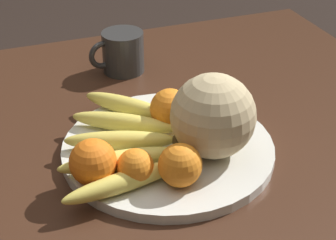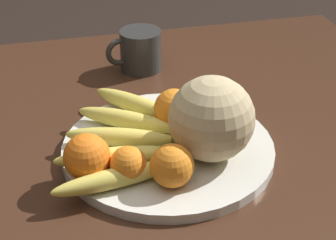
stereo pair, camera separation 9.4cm
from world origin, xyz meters
name	(u,v)px [view 2 (the right image)]	position (x,y,z in m)	size (l,w,h in m)	color
kitchen_table	(134,205)	(0.00, 0.00, 0.63)	(1.26, 1.12, 0.72)	#3D2316
fruit_bowl	(168,148)	(0.07, 0.02, 0.73)	(0.37, 0.37, 0.02)	silver
melon	(212,119)	(0.13, -0.03, 0.81)	(0.14, 0.14, 0.14)	#C6B284
banana_bunch	(124,137)	(-0.01, 0.03, 0.75)	(0.25, 0.33, 0.03)	#473819
orange_front_left	(128,164)	(-0.02, -0.06, 0.76)	(0.06, 0.06, 0.06)	orange
orange_front_right	(172,166)	(0.05, -0.09, 0.77)	(0.07, 0.07, 0.07)	orange
orange_mid_center	(87,157)	(-0.08, -0.04, 0.77)	(0.07, 0.07, 0.07)	orange
orange_back_left	(174,109)	(0.09, 0.08, 0.77)	(0.07, 0.07, 0.07)	orange
ceramic_mug	(140,50)	(0.08, 0.35, 0.76)	(0.13, 0.09, 0.09)	#2D2D2D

